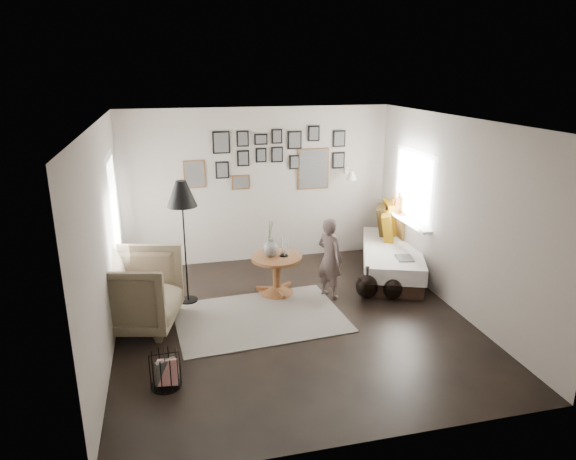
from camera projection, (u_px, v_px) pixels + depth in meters
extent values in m
plane|color=black|center=(293.00, 320.00, 6.79)|extent=(4.80, 4.80, 0.00)
plane|color=#A2988D|center=(259.00, 186.00, 8.62)|extent=(4.50, 0.00, 4.50)
plane|color=#A2988D|center=(366.00, 311.00, 4.17)|extent=(4.50, 0.00, 4.50)
plane|color=#A2988D|center=(104.00, 240.00, 5.89)|extent=(0.00, 4.80, 4.80)
plane|color=#A2988D|center=(455.00, 215.00, 6.91)|extent=(0.00, 4.80, 4.80)
plane|color=white|center=(294.00, 121.00, 6.01)|extent=(4.80, 4.80, 0.00)
plane|color=white|center=(116.00, 230.00, 7.08)|extent=(0.00, 2.14, 2.14)
plane|color=white|center=(116.00, 230.00, 7.08)|extent=(0.00, 1.88, 1.88)
plane|color=white|center=(116.00, 230.00, 7.08)|extent=(0.00, 1.93, 1.93)
plane|color=white|center=(414.00, 185.00, 7.97)|extent=(0.00, 1.30, 1.30)
plane|color=white|center=(414.00, 185.00, 7.97)|extent=(0.00, 1.14, 1.14)
cube|color=white|center=(408.00, 221.00, 8.13)|extent=(0.15, 1.32, 0.04)
cylinder|color=#8C4C14|center=(399.00, 206.00, 8.40)|extent=(0.10, 0.10, 0.28)
cylinder|color=#8C4C14|center=(394.00, 205.00, 8.57)|extent=(0.08, 0.08, 0.22)
cube|color=brown|center=(195.00, 174.00, 8.30)|extent=(0.35, 0.03, 0.45)
cube|color=black|center=(195.00, 175.00, 8.28)|extent=(0.30, 0.01, 0.40)
cube|color=black|center=(221.00, 142.00, 8.25)|extent=(0.28, 0.03, 0.36)
cube|color=black|center=(221.00, 143.00, 8.23)|extent=(0.23, 0.01, 0.31)
cube|color=black|center=(222.00, 170.00, 8.38)|extent=(0.22, 0.03, 0.28)
cube|color=black|center=(222.00, 170.00, 8.37)|extent=(0.17, 0.01, 0.23)
cube|color=black|center=(243.00, 139.00, 8.31)|extent=(0.20, 0.03, 0.26)
cube|color=black|center=(243.00, 139.00, 8.30)|extent=(0.15, 0.01, 0.21)
cube|color=black|center=(243.00, 158.00, 8.41)|extent=(0.20, 0.03, 0.26)
cube|color=black|center=(243.00, 158.00, 8.39)|extent=(0.15, 0.01, 0.21)
cube|color=black|center=(261.00, 139.00, 8.39)|extent=(0.22, 0.03, 0.18)
cube|color=black|center=(261.00, 139.00, 8.37)|extent=(0.17, 0.01, 0.13)
cube|color=black|center=(261.00, 155.00, 8.46)|extent=(0.18, 0.03, 0.24)
cube|color=black|center=(261.00, 155.00, 8.45)|extent=(0.13, 0.01, 0.19)
cube|color=black|center=(277.00, 136.00, 8.43)|extent=(0.18, 0.03, 0.24)
cube|color=black|center=(277.00, 136.00, 8.42)|extent=(0.13, 0.01, 0.19)
cube|color=black|center=(277.00, 155.00, 8.53)|extent=(0.20, 0.03, 0.26)
cube|color=black|center=(277.00, 155.00, 8.51)|extent=(0.15, 0.01, 0.21)
cube|color=black|center=(295.00, 140.00, 8.52)|extent=(0.24, 0.03, 0.30)
cube|color=black|center=(295.00, 140.00, 8.51)|extent=(0.19, 0.01, 0.25)
cube|color=black|center=(294.00, 162.00, 8.63)|extent=(0.18, 0.03, 0.24)
cube|color=black|center=(295.00, 162.00, 8.62)|extent=(0.13, 0.01, 0.19)
cube|color=brown|center=(313.00, 169.00, 8.75)|extent=(0.55, 0.03, 0.70)
cube|color=black|center=(313.00, 169.00, 8.73)|extent=(0.50, 0.01, 0.65)
cube|color=black|center=(314.00, 133.00, 8.57)|extent=(0.20, 0.03, 0.26)
cube|color=black|center=(314.00, 134.00, 8.55)|extent=(0.15, 0.01, 0.21)
cube|color=black|center=(339.00, 139.00, 8.70)|extent=(0.22, 0.03, 0.28)
cube|color=black|center=(339.00, 139.00, 8.68)|extent=(0.17, 0.01, 0.23)
cube|color=black|center=(338.00, 160.00, 8.81)|extent=(0.22, 0.03, 0.28)
cube|color=black|center=(339.00, 160.00, 8.79)|extent=(0.17, 0.01, 0.23)
cube|color=brown|center=(241.00, 182.00, 8.52)|extent=(0.30, 0.03, 0.24)
cube|color=black|center=(241.00, 183.00, 8.50)|extent=(0.25, 0.01, 0.19)
cube|color=white|center=(347.00, 170.00, 8.88)|extent=(0.06, 0.04, 0.10)
cylinder|color=white|center=(349.00, 171.00, 8.77)|extent=(0.02, 0.24, 0.02)
cone|color=white|center=(352.00, 175.00, 8.66)|extent=(0.18, 0.18, 0.14)
cube|color=beige|center=(260.00, 317.00, 6.86)|extent=(2.30, 1.69, 0.01)
cone|color=brown|center=(277.00, 290.00, 7.59)|extent=(0.55, 0.55, 0.11)
cylinder|color=brown|center=(277.00, 275.00, 7.52)|extent=(0.12, 0.12, 0.42)
cylinder|color=brown|center=(277.00, 258.00, 7.44)|extent=(0.74, 0.74, 0.04)
ellipsoid|color=black|center=(271.00, 249.00, 7.40)|extent=(0.21, 0.21, 0.23)
cylinder|color=black|center=(271.00, 240.00, 7.36)|extent=(0.06, 0.06, 0.04)
cylinder|color=black|center=(284.00, 255.00, 7.45)|extent=(0.13, 0.13, 0.02)
cube|color=black|center=(391.00, 267.00, 8.31)|extent=(1.48, 2.13, 0.23)
cube|color=silver|center=(392.00, 254.00, 8.24)|extent=(1.56, 2.21, 0.25)
cube|color=#9B6708|center=(374.00, 217.00, 8.88)|extent=(0.37, 0.62, 0.58)
cube|color=#342610|center=(369.00, 221.00, 8.76)|extent=(0.44, 0.56, 0.51)
cube|color=brown|center=(387.00, 223.00, 8.67)|extent=(0.25, 0.51, 0.49)
cube|color=#9B6708|center=(379.00, 227.00, 8.49)|extent=(0.40, 0.53, 0.47)
cube|color=black|center=(405.00, 258.00, 7.68)|extent=(0.28, 0.35, 0.02)
imported|color=brown|center=(134.00, 291.00, 6.50)|extent=(1.31, 1.28, 0.98)
cube|color=silver|center=(137.00, 290.00, 6.56)|extent=(0.56, 0.56, 0.20)
cylinder|color=black|center=(188.00, 300.00, 7.34)|extent=(0.27, 0.27, 0.03)
cylinder|color=black|center=(185.00, 250.00, 7.11)|extent=(0.02, 0.02, 1.56)
cone|color=black|center=(182.00, 194.00, 6.87)|extent=(0.41, 0.41, 0.35)
cube|color=black|center=(165.00, 372.00, 5.34)|extent=(0.23, 0.16, 0.29)
cube|color=silver|center=(168.00, 372.00, 5.33)|extent=(0.22, 0.10, 0.29)
ellipsoid|color=black|center=(367.00, 286.00, 7.40)|extent=(0.32, 0.32, 0.37)
cylinder|color=black|center=(368.00, 271.00, 7.33)|extent=(0.05, 0.05, 0.11)
ellipsoid|color=black|center=(393.00, 289.00, 7.37)|extent=(0.28, 0.28, 0.33)
cylinder|color=black|center=(394.00, 274.00, 7.31)|extent=(0.05, 0.05, 0.11)
imported|color=brown|center=(330.00, 258.00, 7.34)|extent=(0.47, 0.52, 1.19)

